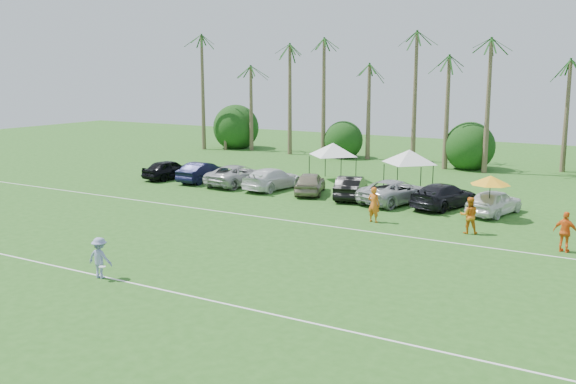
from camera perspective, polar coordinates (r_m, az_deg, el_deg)
The scene contains 30 objects.
ground at distance 26.09m, azimuth -20.93°, elevation -7.88°, with size 120.00×120.00×0.00m, color #295D1C.
field_lines at distance 31.44m, azimuth -9.52°, elevation -4.16°, with size 80.00×12.10×0.01m.
palm_tree_0 at distance 67.56m, azimuth -7.79°, elevation 10.20°, with size 2.40×2.40×8.90m.
palm_tree_1 at distance 64.60m, azimuth -4.25°, elevation 11.02°, with size 2.40×2.40×9.90m.
palm_tree_2 at distance 61.92m, azimuth -0.36°, elevation 11.86°, with size 2.40×2.40×10.90m.
palm_tree_3 at distance 60.00m, azimuth 3.01°, elevation 12.69°, with size 2.40×2.40×11.90m.
palm_tree_4 at distance 58.23m, azimuth 6.53°, elevation 10.16°, with size 2.40×2.40×8.90m.
palm_tree_5 at distance 56.73m, azimuth 10.31°, elevation 10.92°, with size 2.40×2.40×9.90m.
palm_tree_6 at distance 55.48m, azimuth 14.30°, elevation 11.66°, with size 2.40×2.40×10.90m.
palm_tree_7 at distance 54.52m, azimuth 18.48°, elevation 12.36°, with size 2.40×2.40×11.90m.
palm_tree_8 at distance 53.64m, azimuth 23.60°, elevation 9.30°, with size 2.40×2.40×8.90m.
bush_tree_0 at distance 66.86m, azimuth -5.10°, elevation 5.37°, with size 4.00×4.00×4.00m.
bush_tree_1 at distance 60.29m, azimuth 5.06°, elevation 4.79°, with size 4.00×4.00×4.00m.
bush_tree_2 at distance 56.25m, azimuth 16.20°, elevation 3.98°, with size 4.00×4.00×4.00m.
sideline_player_a at distance 34.60m, azimuth 7.64°, elevation -1.11°, with size 0.70×0.46×1.92m, color orange.
sideline_player_b at distance 33.17m, azimuth 15.80°, elevation -2.01°, with size 0.90×0.70×1.85m, color orange.
sideline_player_c at distance 31.24m, azimuth 23.44°, elevation -3.28°, with size 1.08×0.45×1.85m, color orange.
canopy_tent_left at distance 47.31m, azimuth 4.04°, elevation 4.36°, with size 4.00×4.00×3.24m.
canopy_tent_right at distance 44.04m, azimuth 10.75°, elevation 3.71°, with size 3.98×3.98×3.22m.
market_umbrella at distance 36.42m, azimuth 17.56°, elevation 1.01°, with size 2.18×2.18×2.42m.
frisbee_player at distance 26.23m, azimuth -16.38°, elevation -5.63°, with size 1.12×0.74×1.63m.
parked_car_0 at distance 48.88m, azimuth -10.52°, elevation 2.00°, with size 1.72×4.28×1.46m, color black.
parked_car_1 at distance 47.19m, azimuth -7.58°, elevation 1.77°, with size 1.54×4.43×1.46m, color black.
parked_car_2 at distance 45.55m, azimuth -4.50°, elevation 1.51°, with size 2.42×5.25×1.46m, color #AAAAAA.
parked_car_3 at distance 43.85m, azimuth -1.37°, elevation 1.18°, with size 2.04×5.03×1.46m, color white.
parked_car_4 at distance 42.26m, azimuth 1.97°, elevation 0.82°, with size 1.72×4.28×1.46m, color gray.
parked_car_5 at distance 40.91m, azimuth 5.62°, elevation 0.44°, with size 1.54×4.43×1.46m, color black.
parked_car_6 at distance 39.78m, azimuth 9.52°, elevation 0.05°, with size 2.42×5.25×1.46m, color #ADADAF.
parked_car_7 at distance 39.03m, azimuth 13.72°, elevation -0.32°, with size 2.04×5.03×1.46m, color black.
parked_car_8 at distance 37.93m, azimuth 17.86°, elevation -0.85°, with size 1.72×4.28×1.46m, color white.
Camera 1 is at (19.61, -15.23, 8.02)m, focal length 40.00 mm.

